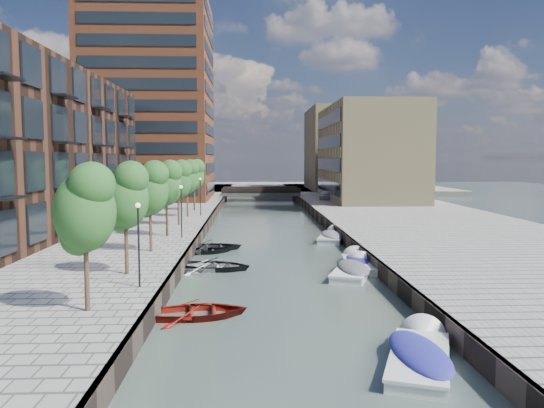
{
  "coord_description": "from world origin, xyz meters",
  "views": [
    {
      "loc": [
        -1.77,
        -17.67,
        7.29
      ],
      "look_at": [
        0.0,
        25.58,
        3.5
      ],
      "focal_mm": 35.0,
      "sensor_mm": 36.0,
      "label": 1
    }
  ],
  "objects": [
    {
      "name": "tree_5",
      "position": [
        -8.5,
        39.0,
        5.31
      ],
      "size": [
        2.5,
        2.5,
        5.95
      ],
      "color": "#382619",
      "rests_on": "quay_left"
    },
    {
      "name": "tree_4",
      "position": [
        -8.5,
        32.0,
        5.31
      ],
      "size": [
        2.5,
        2.5,
        5.95
      ],
      "color": "#382619",
      "rests_on": "quay_left"
    },
    {
      "name": "water",
      "position": [
        0.0,
        40.0,
        0.0
      ],
      "size": [
        300.0,
        300.0,
        0.0
      ],
      "primitive_type": "plane",
      "color": "#38473F",
      "rests_on": "ground"
    },
    {
      "name": "lamp_1",
      "position": [
        -7.2,
        24.0,
        3.51
      ],
      "size": [
        0.24,
        0.24,
        4.12
      ],
      "color": "black",
      "rests_on": "quay_left"
    },
    {
      "name": "tree_0",
      "position": [
        -8.5,
        4.0,
        5.31
      ],
      "size": [
        2.5,
        2.5,
        5.95
      ],
      "color": "#382619",
      "rests_on": "quay_left"
    },
    {
      "name": "tree_1",
      "position": [
        -8.5,
        11.0,
        5.31
      ],
      "size": [
        2.5,
        2.5,
        5.95
      ],
      "color": "#382619",
      "rests_on": "quay_left"
    },
    {
      "name": "sloop_0",
      "position": [
        -4.14,
        16.51,
        0.0
      ],
      "size": [
        5.47,
        4.46,
        0.99
      ],
      "primitive_type": "imported",
      "rotation": [
        0.0,
        0.0,
        1.33
      ],
      "color": "black",
      "rests_on": "ground"
    },
    {
      "name": "far_closure",
      "position": [
        0.0,
        100.0,
        0.5
      ],
      "size": [
        80.0,
        40.0,
        1.0
      ],
      "primitive_type": "cube",
      "color": "gray",
      "rests_on": "ground"
    },
    {
      "name": "tree_2",
      "position": [
        -8.5,
        18.0,
        5.31
      ],
      "size": [
        2.5,
        2.5,
        5.95
      ],
      "color": "#382619",
      "rests_on": "quay_left"
    },
    {
      "name": "quay_right",
      "position": [
        16.0,
        40.0,
        0.5
      ],
      "size": [
        20.0,
        140.0,
        1.0
      ],
      "primitive_type": "cube",
      "color": "gray",
      "rests_on": "ground"
    },
    {
      "name": "sloop_3",
      "position": [
        -4.6,
        16.28,
        0.0
      ],
      "size": [
        4.4,
        3.28,
        0.87
      ],
      "primitive_type": "imported",
      "rotation": [
        0.0,
        0.0,
        1.64
      ],
      "color": "white",
      "rests_on": "ground"
    },
    {
      "name": "lamp_2",
      "position": [
        -7.2,
        40.0,
        3.51
      ],
      "size": [
        0.24,
        0.24,
        4.12
      ],
      "color": "black",
      "rests_on": "quay_left"
    },
    {
      "name": "quay_wall_left",
      "position": [
        -6.1,
        40.0,
        0.5
      ],
      "size": [
        0.25,
        140.0,
        1.0
      ],
      "primitive_type": "cube",
      "color": "#332823",
      "rests_on": "ground"
    },
    {
      "name": "tan_block_far",
      "position": [
        16.0,
        88.0,
        9.0
      ],
      "size": [
        12.0,
        20.0,
        16.0
      ],
      "primitive_type": "cube",
      "color": "tan",
      "rests_on": "quay_right"
    },
    {
      "name": "tree_3",
      "position": [
        -8.5,
        25.0,
        5.31
      ],
      "size": [
        2.5,
        2.5,
        5.95
      ],
      "color": "#382619",
      "rests_on": "quay_left"
    },
    {
      "name": "tan_block_near",
      "position": [
        16.0,
        62.0,
        8.0
      ],
      "size": [
        12.0,
        25.0,
        14.0
      ],
      "primitive_type": "cube",
      "color": "tan",
      "rests_on": "quay_right"
    },
    {
      "name": "car",
      "position": [
        9.52,
        61.55,
        1.73
      ],
      "size": [
        2.38,
        4.49,
        1.45
      ],
      "primitive_type": "imported",
      "rotation": [
        0.0,
        0.0,
        -0.16
      ],
      "color": "#ADAFB2",
      "rests_on": "quay_right"
    },
    {
      "name": "motorboat_2",
      "position": [
        5.47,
        17.21,
        0.11
      ],
      "size": [
        2.4,
        5.73,
        1.86
      ],
      "color": "#BCBCBA",
      "rests_on": "ground"
    },
    {
      "name": "motorboat_0",
      "position": [
        4.27,
        0.51,
        0.23
      ],
      "size": [
        3.77,
        5.97,
        1.88
      ],
      "color": "silver",
      "rests_on": "ground"
    },
    {
      "name": "bridge",
      "position": [
        0.0,
        72.0,
        1.39
      ],
      "size": [
        13.0,
        6.0,
        1.3
      ],
      "color": "gray",
      "rests_on": "ground"
    },
    {
      "name": "quay_wall_right",
      "position": [
        6.1,
        40.0,
        0.5
      ],
      "size": [
        0.25,
        140.0,
        1.0
      ],
      "primitive_type": "cube",
      "color": "#332823",
      "rests_on": "ground"
    },
    {
      "name": "motorboat_3",
      "position": [
        5.49,
        17.58,
        0.19
      ],
      "size": [
        2.53,
        4.9,
        1.56
      ],
      "color": "white",
      "rests_on": "ground"
    },
    {
      "name": "sloop_1",
      "position": [
        -4.9,
        23.87,
        0.0
      ],
      "size": [
        5.27,
        4.04,
        1.02
      ],
      "primitive_type": "imported",
      "rotation": [
        0.0,
        0.0,
        1.69
      ],
      "color": "black",
      "rests_on": "ground"
    },
    {
      "name": "tower",
      "position": [
        -17.0,
        65.0,
        16.0
      ],
      "size": [
        18.0,
        18.0,
        30.0
      ],
      "primitive_type": "cube",
      "color": "brown",
      "rests_on": "quay_left"
    },
    {
      "name": "sloop_2",
      "position": [
        -4.22,
        6.2,
        0.0
      ],
      "size": [
        5.04,
        3.9,
        0.96
      ],
      "primitive_type": "imported",
      "rotation": [
        0.0,
        0.0,
        1.7
      ],
      "color": "maroon",
      "rests_on": "ground"
    },
    {
      "name": "tree_6",
      "position": [
        -8.5,
        46.0,
        5.31
      ],
      "size": [
        2.5,
        2.5,
        5.95
      ],
      "color": "#382619",
      "rests_on": "quay_left"
    },
    {
      "name": "lamp_0",
      "position": [
        -7.2,
        8.0,
        3.51
      ],
      "size": [
        0.24,
        0.24,
        4.12
      ],
      "color": "black",
      "rests_on": "quay_left"
    },
    {
      "name": "apartment_block",
      "position": [
        -20.0,
        30.0,
        8.0
      ],
      "size": [
        8.0,
        38.0,
        14.0
      ],
      "primitive_type": "cube",
      "color": "black",
      "rests_on": "quay_left"
    },
    {
      "name": "motorboat_1",
      "position": [
        4.72,
        14.8,
        0.23
      ],
      "size": [
        3.83,
        6.05,
        1.91
      ],
      "color": "white",
      "rests_on": "ground"
    },
    {
      "name": "motorboat_4",
      "position": [
        5.55,
        28.79,
        0.23
      ],
      "size": [
        3.44,
        6.06,
        1.91
      ],
      "color": "silver",
      "rests_on": "ground"
    },
    {
      "name": "sloop_4",
      "position": [
        -5.4,
        22.6,
        0.0
      ],
      "size": [
        4.94,
        3.94,
        0.92
      ],
      "primitive_type": "imported",
      "rotation": [
        0.0,
        0.0,
        1.76
      ],
      "color": "black",
      "rests_on": "ground"
    }
  ]
}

